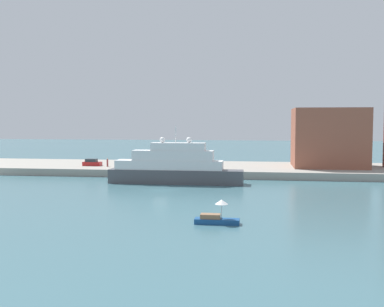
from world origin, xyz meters
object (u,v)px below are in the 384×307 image
Objects in this scene: harbor_building at (329,138)px; parked_car at (92,163)px; mooring_bollard at (207,168)px; large_yacht at (174,167)px; small_motorboat at (216,217)px; person_figure at (107,163)px.

parked_car is (-51.67, -5.44, -5.67)m from harbor_building.
harbor_building is at bearing 24.73° from mooring_bollard.
large_yacht is 36.92m from harbor_building.
mooring_bollard is at bearing 59.56° from large_yacht.
small_motorboat is 5.59× the size of mooring_bollard.
harbor_building is at bearing 8.22° from person_figure.
mooring_bollard is at bearing -13.22° from parked_car.
person_figure is (4.05, -1.44, 0.18)m from parked_car.
harbor_building reaches higher than large_yacht.
parked_car is (-31.99, 46.81, 1.42)m from small_motorboat.
harbor_building is (30.40, 20.36, 4.89)m from large_yacht.
small_motorboat is (10.72, -31.88, -2.21)m from large_yacht.
small_motorboat is 56.28m from harbor_building.
harbor_building reaches higher than mooring_bollard.
large_yacht is 1.62× the size of harbor_building.
mooring_bollard is (22.34, -4.76, -0.40)m from person_figure.
person_figure is at bearing 167.98° from mooring_bollard.
harbor_building is at bearing 33.82° from large_yacht.
parked_car is at bearing 124.35° from small_motorboat.
harbor_building reaches higher than small_motorboat.
person_figure is 22.85m from mooring_bollard.
large_yacht is 27.65× the size of mooring_bollard.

